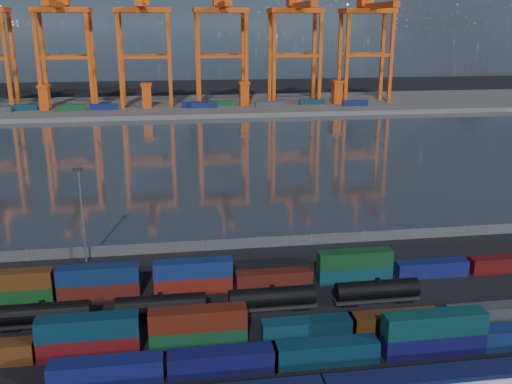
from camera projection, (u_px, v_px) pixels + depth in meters
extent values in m
plane|color=black|center=(289.00, 325.00, 77.18)|extent=(700.00, 700.00, 0.00)
plane|color=#2B353E|center=(220.00, 155.00, 176.71)|extent=(700.00, 700.00, 0.00)
cube|color=#514F4C|center=(201.00, 105.00, 275.97)|extent=(700.00, 70.00, 2.00)
cube|color=#0F153A|center=(449.00, 373.00, 57.62)|extent=(26.15, 2.82, 0.52)
cube|color=navy|center=(106.00, 371.00, 64.58)|extent=(12.81, 2.60, 2.77)
cube|color=#101151|center=(223.00, 361.00, 66.47)|extent=(12.81, 2.60, 2.77)
cube|color=#0D3048|center=(325.00, 352.00, 68.24)|extent=(12.81, 2.60, 2.77)
cube|color=#100F4F|center=(433.00, 343.00, 70.20)|extent=(12.81, 2.60, 2.77)
cube|color=#0C3D3E|center=(435.00, 323.00, 69.41)|extent=(12.81, 2.60, 2.77)
cube|color=#5E0E13|center=(89.00, 346.00, 69.74)|extent=(12.19, 2.48, 2.64)
cube|color=#0C2E41|center=(88.00, 327.00, 68.98)|extent=(12.19, 2.48, 2.64)
cube|color=#114224|center=(198.00, 337.00, 71.64)|extent=(12.19, 2.48, 2.64)
cube|color=#5A1A0D|center=(198.00, 318.00, 70.89)|extent=(12.19, 2.48, 2.64)
cube|color=#0E384B|center=(308.00, 329.00, 73.67)|extent=(12.19, 2.48, 2.64)
cube|color=#5D3312|center=(394.00, 322.00, 75.34)|extent=(12.19, 2.48, 2.64)
cube|color=#3F4144|center=(491.00, 314.00, 77.32)|extent=(12.19, 2.48, 2.64)
cube|color=#114317|center=(12.00, 296.00, 82.61)|extent=(11.81, 2.40, 2.56)
cube|color=#593011|center=(10.00, 280.00, 81.88)|extent=(11.81, 2.40, 2.56)
cube|color=#511810|center=(99.00, 290.00, 84.37)|extent=(11.81, 2.40, 2.56)
cube|color=navy|center=(98.00, 274.00, 83.64)|extent=(11.81, 2.40, 2.56)
cube|color=maroon|center=(193.00, 284.00, 86.36)|extent=(11.81, 2.40, 2.56)
cube|color=navy|center=(193.00, 268.00, 85.64)|extent=(11.81, 2.40, 2.56)
cube|color=#511710|center=(274.00, 279.00, 88.14)|extent=(11.81, 2.40, 2.56)
cube|color=#0E3C49|center=(354.00, 273.00, 89.99)|extent=(11.81, 2.40, 2.56)
cube|color=#11421D|center=(355.00, 259.00, 89.26)|extent=(11.81, 2.40, 2.56)
cube|color=navy|center=(432.00, 268.00, 91.84)|extent=(11.81, 2.40, 2.56)
cube|color=#570D0D|center=(504.00, 264.00, 93.65)|extent=(11.81, 2.40, 2.56)
cylinder|color=black|center=(43.00, 313.00, 75.98)|extent=(12.18, 2.72, 2.72)
cylinder|color=black|center=(42.00, 303.00, 75.56)|extent=(0.75, 0.75, 0.47)
cube|color=black|center=(45.00, 323.00, 76.41)|extent=(12.65, 1.87, 0.37)
cube|color=black|center=(12.00, 328.00, 75.91)|extent=(2.34, 1.69, 0.56)
cube|color=black|center=(77.00, 323.00, 77.12)|extent=(2.34, 1.69, 0.56)
cylinder|color=black|center=(161.00, 305.00, 78.20)|extent=(12.18, 2.72, 2.72)
cylinder|color=black|center=(160.00, 295.00, 77.78)|extent=(0.75, 0.75, 0.47)
cube|color=black|center=(161.00, 314.00, 78.63)|extent=(12.65, 1.87, 0.37)
cube|color=black|center=(131.00, 319.00, 78.13)|extent=(2.34, 1.69, 0.56)
cube|color=black|center=(192.00, 315.00, 79.34)|extent=(2.34, 1.69, 0.56)
cylinder|color=black|center=(272.00, 297.00, 80.42)|extent=(12.18, 2.72, 2.72)
cylinder|color=black|center=(272.00, 287.00, 79.99)|extent=(0.75, 0.75, 0.47)
cube|color=black|center=(272.00, 306.00, 80.85)|extent=(12.65, 1.87, 0.37)
cube|color=black|center=(242.00, 311.00, 80.35)|extent=(2.34, 1.69, 0.56)
cube|color=black|center=(301.00, 307.00, 81.56)|extent=(2.34, 1.69, 0.56)
cylinder|color=black|center=(377.00, 289.00, 82.64)|extent=(12.18, 2.72, 2.72)
cylinder|color=black|center=(378.00, 280.00, 82.21)|extent=(0.75, 0.75, 0.47)
cube|color=black|center=(376.00, 299.00, 83.07)|extent=(12.65, 1.87, 0.37)
cube|color=black|center=(348.00, 303.00, 82.57)|extent=(2.34, 1.69, 0.56)
cube|color=black|center=(404.00, 299.00, 83.78)|extent=(2.34, 1.69, 0.56)
cube|color=#595B5E|center=(258.00, 243.00, 103.44)|extent=(160.00, 0.06, 2.00)
cylinder|color=slate|center=(27.00, 255.00, 97.68)|extent=(0.12, 0.12, 2.20)
cylinder|color=slate|center=(87.00, 252.00, 99.11)|extent=(0.12, 0.12, 2.20)
cylinder|color=slate|center=(146.00, 248.00, 100.55)|extent=(0.12, 0.12, 2.20)
cylinder|color=slate|center=(203.00, 245.00, 101.98)|extent=(0.12, 0.12, 2.20)
cylinder|color=slate|center=(258.00, 242.00, 103.41)|extent=(0.12, 0.12, 2.20)
cylinder|color=slate|center=(311.00, 239.00, 104.84)|extent=(0.12, 0.12, 2.20)
cylinder|color=slate|center=(363.00, 236.00, 106.27)|extent=(0.12, 0.12, 2.20)
cylinder|color=slate|center=(414.00, 233.00, 107.70)|extent=(0.12, 0.12, 2.20)
cylinder|color=slate|center=(464.00, 231.00, 109.13)|extent=(0.12, 0.12, 2.20)
cylinder|color=slate|center=(512.00, 228.00, 110.56)|extent=(0.12, 0.12, 2.20)
cylinder|color=slate|center=(82.00, 218.00, 95.26)|extent=(0.36, 0.36, 16.00)
cube|color=black|center=(78.00, 170.00, 92.90)|extent=(1.60, 0.40, 0.60)
cube|color=#E65010|center=(7.00, 64.00, 247.43)|extent=(1.60, 1.60, 44.88)
cube|color=#E65010|center=(14.00, 62.00, 258.78)|extent=(1.60, 1.60, 44.88)
cube|color=#E65010|center=(38.00, 63.00, 249.30)|extent=(1.60, 1.60, 44.88)
cube|color=#E65010|center=(44.00, 61.00, 260.65)|extent=(1.60, 1.60, 44.88)
cube|color=#E65010|center=(90.00, 63.00, 252.44)|extent=(1.60, 1.60, 44.88)
cube|color=#E65010|center=(93.00, 61.00, 263.79)|extent=(1.60, 1.60, 44.88)
cube|color=#E65010|center=(64.00, 58.00, 250.23)|extent=(21.94, 1.40, 1.40)
cube|color=#E65010|center=(68.00, 56.00, 261.58)|extent=(21.94, 1.40, 1.40)
cube|color=#E65010|center=(62.00, 10.00, 250.16)|extent=(24.93, 13.96, 2.19)
cube|color=#E65010|center=(56.00, 4.00, 238.25)|extent=(2.99, 47.87, 2.49)
cube|color=#E65010|center=(120.00, 62.00, 254.31)|extent=(1.60, 1.60, 44.88)
cube|color=#E65010|center=(122.00, 61.00, 265.65)|extent=(1.60, 1.60, 44.88)
cube|color=#E65010|center=(170.00, 62.00, 257.45)|extent=(1.60, 1.60, 44.88)
cube|color=#E65010|center=(169.00, 60.00, 268.79)|extent=(1.60, 1.60, 44.88)
cube|color=#E65010|center=(145.00, 57.00, 255.24)|extent=(21.94, 1.40, 1.40)
cube|color=#E65010|center=(146.00, 56.00, 266.59)|extent=(21.94, 1.40, 1.40)
cube|color=#E65010|center=(143.00, 10.00, 255.17)|extent=(24.93, 13.96, 2.19)
cube|color=#E65010|center=(141.00, 5.00, 243.26)|extent=(2.99, 47.87, 2.49)
cube|color=#E65010|center=(142.00, 0.00, 257.68)|extent=(5.98, 7.98, 4.99)
cube|color=#E65010|center=(199.00, 62.00, 259.32)|extent=(1.60, 1.60, 44.88)
cube|color=#E65010|center=(197.00, 60.00, 270.66)|extent=(1.60, 1.60, 44.88)
cube|color=#E65010|center=(246.00, 61.00, 262.46)|extent=(1.60, 1.60, 44.88)
cube|color=#E65010|center=(243.00, 60.00, 273.80)|extent=(1.60, 1.60, 44.88)
cube|color=#E65010|center=(222.00, 56.00, 260.25)|extent=(21.94, 1.40, 1.40)
cube|color=#E65010|center=(220.00, 55.00, 271.60)|extent=(21.94, 1.40, 1.40)
cube|color=#E65010|center=(221.00, 10.00, 260.18)|extent=(24.93, 13.96, 2.19)
cube|color=#E65010|center=(223.00, 5.00, 248.27)|extent=(2.99, 47.87, 2.49)
cube|color=#E65010|center=(220.00, 0.00, 262.69)|extent=(5.98, 7.98, 4.99)
cube|color=#E65010|center=(274.00, 61.00, 264.33)|extent=(1.60, 1.60, 44.88)
cube|color=#E65010|center=(270.00, 59.00, 275.67)|extent=(1.60, 1.60, 44.88)
cube|color=#E65010|center=(320.00, 60.00, 267.47)|extent=(1.60, 1.60, 44.88)
cube|color=#E65010|center=(314.00, 59.00, 278.81)|extent=(1.60, 1.60, 44.88)
cube|color=#E65010|center=(297.00, 56.00, 265.26)|extent=(21.94, 1.40, 1.40)
cube|color=#E65010|center=(292.00, 54.00, 276.60)|extent=(21.94, 1.40, 1.40)
cube|color=#E65010|center=(295.00, 11.00, 265.19)|extent=(24.93, 13.96, 2.19)
cube|color=#E65010|center=(301.00, 5.00, 253.28)|extent=(2.99, 47.87, 2.49)
cube|color=#E65010|center=(294.00, 1.00, 267.69)|extent=(5.98, 7.98, 4.99)
cube|color=#E65010|center=(347.00, 60.00, 269.34)|extent=(1.60, 1.60, 44.88)
cube|color=#E65010|center=(340.00, 59.00, 280.68)|extent=(1.60, 1.60, 44.88)
cube|color=#E65010|center=(391.00, 60.00, 272.48)|extent=(1.60, 1.60, 44.88)
cube|color=#E65010|center=(382.00, 58.00, 283.82)|extent=(1.60, 1.60, 44.88)
cube|color=#E65010|center=(369.00, 55.00, 270.27)|extent=(21.94, 1.40, 1.40)
cube|color=#E65010|center=(361.00, 54.00, 281.61)|extent=(21.94, 1.40, 1.40)
cube|color=#E65010|center=(368.00, 11.00, 270.20)|extent=(24.93, 13.96, 2.19)
cube|color=#E65010|center=(377.00, 6.00, 258.29)|extent=(2.99, 47.87, 2.49)
cube|color=#E65010|center=(365.00, 1.00, 272.70)|extent=(5.98, 7.98, 4.99)
cube|color=navy|center=(204.00, 105.00, 260.88)|extent=(12.00, 2.44, 2.60)
cube|color=navy|center=(355.00, 103.00, 267.44)|extent=(12.00, 2.44, 2.60)
cube|color=navy|center=(194.00, 105.00, 261.60)|extent=(12.00, 2.44, 2.60)
cube|color=#0C3842|center=(23.00, 107.00, 253.04)|extent=(12.00, 2.44, 2.60)
cube|color=#3F4244|center=(268.00, 104.00, 263.26)|extent=(12.00, 2.44, 2.60)
cube|color=#144C23|center=(72.00, 108.00, 252.07)|extent=(12.00, 2.44, 2.60)
cube|color=navy|center=(104.00, 107.00, 255.27)|extent=(12.00, 2.44, 2.60)
cube|color=#144C23|center=(222.00, 103.00, 266.68)|extent=(12.00, 2.44, 2.60)
cube|color=#0C3842|center=(312.00, 102.00, 272.22)|extent=(12.00, 2.44, 2.60)
cube|color=#E65010|center=(45.00, 98.00, 254.76)|extent=(4.00, 6.00, 10.00)
cube|color=#E65010|center=(43.00, 86.00, 253.20)|extent=(5.00, 7.00, 1.20)
cube|color=#E65010|center=(147.00, 96.00, 261.20)|extent=(4.00, 6.00, 10.00)
cube|color=#E65010|center=(146.00, 84.00, 259.64)|extent=(5.00, 7.00, 1.20)
cube|color=#E65010|center=(244.00, 95.00, 267.64)|extent=(4.00, 6.00, 10.00)
cube|color=#E65010|center=(244.00, 83.00, 266.08)|extent=(5.00, 7.00, 1.20)
cube|color=#E65010|center=(337.00, 93.00, 274.08)|extent=(4.00, 6.00, 10.00)
cube|color=#E65010|center=(337.00, 81.00, 272.52)|extent=(5.00, 7.00, 1.20)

